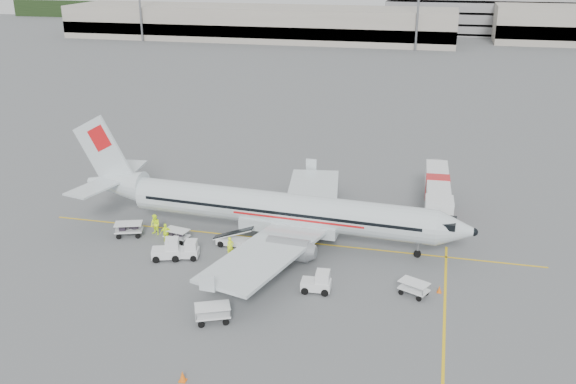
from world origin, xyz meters
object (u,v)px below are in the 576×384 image
belt_loader (235,233)px  tug_mid (186,249)px  tug_aft (166,249)px  tug_fore (316,281)px  aircraft (281,188)px  jet_bridge (437,196)px

belt_loader → tug_mid: belt_loader is taller
tug_mid → tug_aft: bearing=-172.3°
tug_fore → tug_mid: bearing=162.8°
tug_aft → belt_loader: bearing=20.0°
tug_aft → tug_mid: bearing=0.6°
aircraft → tug_fore: bearing=-56.3°
aircraft → tug_aft: size_ratio=15.30×
belt_loader → tug_aft: belt_loader is taller
aircraft → belt_loader: size_ratio=8.33×
aircraft → tug_fore: aircraft is taller
tug_fore → tug_mid: size_ratio=1.06×
tug_mid → tug_aft: (-1.52, -0.53, 0.09)m
aircraft → tug_aft: 10.90m
belt_loader → tug_fore: belt_loader is taller
tug_fore → tug_mid: tug_fore is taller
aircraft → jet_bridge: bearing=38.2°
jet_bridge → tug_aft: bearing=-147.4°
aircraft → jet_bridge: (13.05, 9.02, -2.93)m
jet_bridge → tug_fore: jet_bridge is taller
belt_loader → tug_aft: size_ratio=1.84×
tug_mid → tug_aft: tug_aft is taller
tug_aft → tug_fore: bearing=-28.7°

